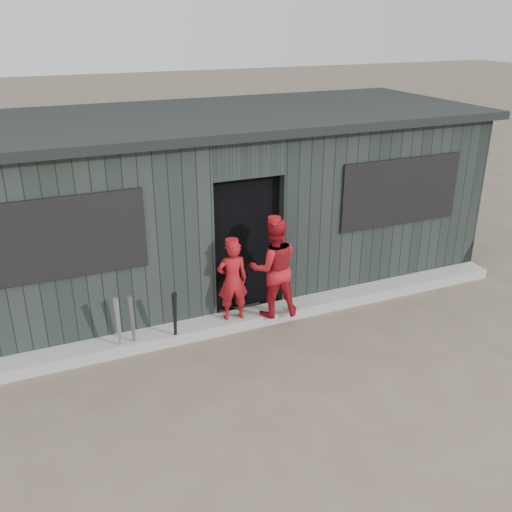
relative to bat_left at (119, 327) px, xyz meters
name	(u,v)px	position (x,y,z in m)	size (l,w,h in m)	color
ground	(320,395)	(1.89, -1.65, -0.43)	(80.00, 80.00, 0.00)	brown
curb	(255,317)	(1.89, 0.17, -0.36)	(8.00, 0.36, 0.15)	#A2A39D
bat_left	(119,327)	(0.00, 0.00, 0.00)	(0.07, 0.07, 0.87)	#9C9DA5
bat_mid	(133,324)	(0.18, 0.04, -0.02)	(0.07, 0.07, 0.82)	slate
bat_right	(175,319)	(0.70, -0.04, -0.02)	(0.07, 0.07, 0.82)	black
player_red_left	(233,280)	(1.55, 0.14, 0.27)	(0.41, 0.27, 1.12)	#A21319
player_red_right	(274,268)	(2.10, 0.04, 0.40)	(0.67, 0.52, 1.38)	#AC151E
player_grey_back	(263,263)	(2.27, 0.75, 0.15)	(0.57, 0.37, 1.16)	silver
dugout	(212,200)	(1.89, 1.85, 0.85)	(8.30, 3.30, 2.62)	black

